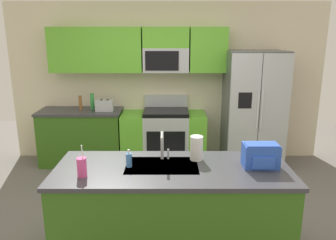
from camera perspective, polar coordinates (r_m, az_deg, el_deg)
ground_plane at (r=4.04m, az=-0.29°, el=-16.79°), size 9.00×9.00×0.00m
kitchen_wall_unit at (r=5.57m, az=-1.68°, el=8.11°), size 5.20×0.43×2.60m
back_counter at (r=5.69m, az=-14.47°, el=-2.76°), size 1.33×0.63×0.90m
range_oven at (r=5.51m, az=-0.71°, el=-2.93°), size 1.36×0.61×1.10m
refrigerator at (r=5.48m, az=14.39°, el=1.74°), size 0.90×0.76×1.85m
island_counter at (r=3.33m, az=0.77°, el=-15.20°), size 2.19×0.88×0.90m
toaster at (r=5.41m, az=-10.74°, el=2.49°), size 0.28×0.16×0.18m
pepper_mill at (r=5.54m, az=-14.72°, el=2.84°), size 0.05×0.05×0.24m
bottle_green at (r=5.55m, az=-12.78°, el=3.11°), size 0.06×0.06×0.26m
sink_faucet at (r=3.25m, az=-0.89°, el=-4.05°), size 0.08×0.21×0.28m
drink_cup_pink at (r=3.00m, az=-14.49°, el=-7.82°), size 0.08×0.08×0.29m
soap_dispenser at (r=3.14m, az=-6.68°, el=-6.79°), size 0.06×0.06×0.17m
paper_towel_roll at (r=3.28m, az=4.93°, el=-4.81°), size 0.12×0.12×0.24m
backpack at (r=3.21m, az=15.62°, el=-5.80°), size 0.32×0.22×0.23m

